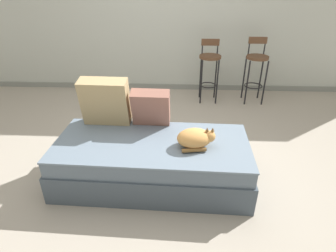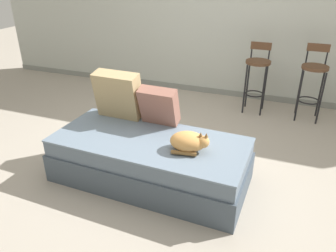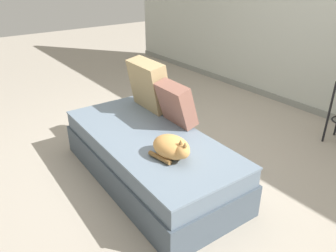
# 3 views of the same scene
# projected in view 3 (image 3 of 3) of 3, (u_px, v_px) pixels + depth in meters

# --- Properties ---
(ground_plane) EXTENTS (16.00, 16.00, 0.00)m
(ground_plane) POSITION_uv_depth(u_px,v_px,m) (183.00, 164.00, 3.30)
(ground_plane) COLOR #A89E8E
(ground_plane) RESTS_ON ground
(wall_back_panel) EXTENTS (8.00, 0.10, 2.60)m
(wall_back_panel) POSITION_uv_depth(u_px,v_px,m) (330.00, 11.00, 3.94)
(wall_back_panel) COLOR #B7BCB2
(wall_back_panel) RESTS_ON ground
(wall_baseboard_trim) EXTENTS (8.00, 0.02, 0.09)m
(wall_baseboard_trim) POSITION_uv_depth(u_px,v_px,m) (307.00, 108.00, 4.47)
(wall_baseboard_trim) COLOR gray
(wall_baseboard_trim) RESTS_ON ground
(couch) EXTENTS (1.91, 0.92, 0.45)m
(couch) POSITION_uv_depth(u_px,v_px,m) (149.00, 157.00, 2.99)
(couch) COLOR #44505B
(couch) RESTS_ON ground
(throw_pillow_corner) EXTENTS (0.49, 0.27, 0.51)m
(throw_pillow_corner) POSITION_uv_depth(u_px,v_px,m) (149.00, 85.00, 3.32)
(throw_pillow_corner) COLOR tan
(throw_pillow_corner) RESTS_ON couch
(throw_pillow_middle) EXTENTS (0.39, 0.26, 0.41)m
(throw_pillow_middle) POSITION_uv_depth(u_px,v_px,m) (176.00, 104.00, 3.00)
(throw_pillow_middle) COLOR #936051
(throw_pillow_middle) RESTS_ON couch
(cat) EXTENTS (0.37, 0.29, 0.20)m
(cat) POSITION_uv_depth(u_px,v_px,m) (172.00, 147.00, 2.52)
(cat) COLOR tan
(cat) RESTS_ON couch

